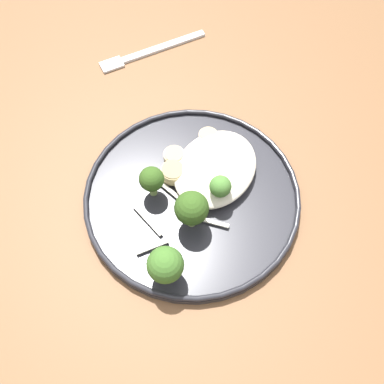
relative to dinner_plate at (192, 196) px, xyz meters
name	(u,v)px	position (x,y,z in m)	size (l,w,h in m)	color
ground	(174,330)	(0.03, -0.04, -0.75)	(6.00, 6.00, 0.00)	#2D2B28
wooden_dining_table	(159,231)	(0.03, -0.04, -0.09)	(1.40, 1.00, 0.74)	brown
dinner_plate	(192,196)	(0.00, 0.00, 0.00)	(0.29, 0.29, 0.02)	#232328
noodle_bed	(215,168)	(-0.05, 0.01, 0.01)	(0.13, 0.10, 0.03)	beige
seared_scallop_on_noodles	(231,168)	(-0.06, 0.03, 0.01)	(0.03, 0.03, 0.01)	#DBB77A
seared_scallop_half_hidden	(194,170)	(-0.03, -0.02, 0.01)	(0.03, 0.03, 0.02)	beige
seared_scallop_center_golden	(174,157)	(-0.03, -0.05, 0.01)	(0.03, 0.03, 0.02)	beige
seared_scallop_rear_pale	(208,137)	(-0.09, -0.03, 0.01)	(0.03, 0.03, 0.02)	beige
seared_scallop_left_edge	(176,174)	(-0.01, -0.03, 0.01)	(0.03, 0.03, 0.02)	#E5C689
broccoli_floret_tall_stalk	(191,209)	(0.04, 0.02, 0.04)	(0.04, 0.04, 0.06)	#89A356
broccoli_floret_near_rim	(152,180)	(0.02, -0.05, 0.04)	(0.03, 0.03, 0.05)	#89A356
broccoli_floret_rear_charred	(165,265)	(0.11, 0.03, 0.04)	(0.04, 0.04, 0.06)	#7A994C
broccoli_floret_front_edge	(220,188)	(-0.01, 0.03, 0.03)	(0.03, 0.03, 0.05)	#7A994C
onion_sliver_short_strip	(168,188)	(0.01, -0.03, 0.01)	(0.05, 0.01, 0.00)	silver
onion_sliver_pale_crescent	(214,222)	(0.02, 0.05, 0.01)	(0.04, 0.01, 0.00)	silver
onion_sliver_curled_piece	(147,220)	(0.06, -0.03, 0.01)	(0.06, 0.01, 0.00)	silver
onion_sliver_long_sliver	(152,247)	(0.09, 0.00, 0.01)	(0.04, 0.01, 0.00)	silver
dinner_fork	(150,52)	(-0.20, -0.20, -0.01)	(0.17, 0.12, 0.00)	silver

